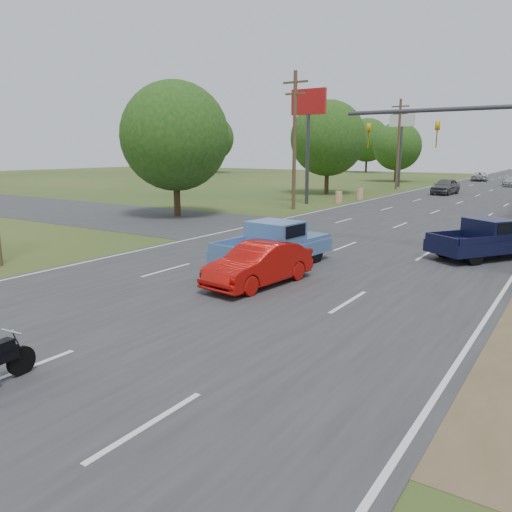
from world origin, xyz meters
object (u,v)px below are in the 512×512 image
Objects in this scene: distant_car_silver at (510,181)px; navy_pickup at (490,238)px; red_convertible at (259,265)px; blue_pickup at (276,244)px; distant_car_grey at (445,187)px; distant_car_white at (479,176)px.

navy_pickup is at bearing -93.50° from distant_car_silver.
red_convertible is 10.36m from navy_pickup.
blue_pickup is 37.08m from distant_car_grey.
distant_car_white is (-4.87, 66.40, -0.03)m from red_convertible.
red_convertible reaches higher than distant_car_white.
blue_pickup reaches higher than distant_car_silver.
blue_pickup is 1.13× the size of distant_car_white.
navy_pickup is 1.18× the size of distant_car_silver.
distant_car_grey is 16.94m from distant_car_silver.
distant_car_grey reaches higher than red_convertible.
red_convertible is 0.82× the size of navy_pickup.
distant_car_grey is at bearing 140.39° from navy_pickup.
blue_pickup is 1.15× the size of distant_car_grey.
blue_pickup is at bearing 85.46° from distant_car_white.
blue_pickup is at bearing -101.18° from distant_car_silver.
navy_pickup is at bearing 63.68° from red_convertible.
distant_car_grey is 26.79m from distant_car_white.
blue_pickup is 1.05× the size of navy_pickup.
red_convertible is at bearing -88.24° from navy_pickup.
distant_car_grey is at bearing 85.08° from distant_car_white.
distant_car_white is (-1.45, 26.75, -0.14)m from distant_car_grey.
distant_car_silver is (0.48, 56.13, -0.06)m from red_convertible.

